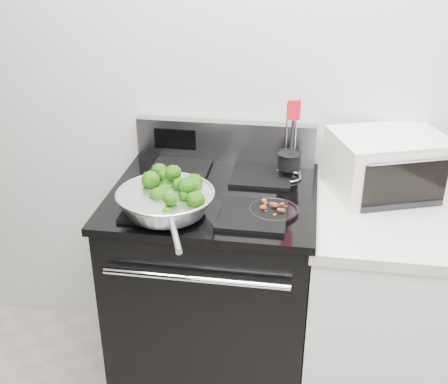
% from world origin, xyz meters
% --- Properties ---
extents(back_wall, '(4.00, 0.02, 2.70)m').
position_xyz_m(back_wall, '(0.00, 1.75, 1.35)').
color(back_wall, silver).
rests_on(back_wall, ground).
extents(gas_range, '(0.79, 0.69, 1.13)m').
position_xyz_m(gas_range, '(-0.30, 1.41, 0.49)').
color(gas_range, black).
rests_on(gas_range, floor).
extents(counter, '(0.62, 0.68, 0.92)m').
position_xyz_m(counter, '(0.39, 1.41, 0.46)').
color(counter, white).
rests_on(counter, floor).
extents(skillet, '(0.35, 0.54, 0.07)m').
position_xyz_m(skillet, '(-0.43, 1.21, 1.00)').
color(skillet, silver).
rests_on(skillet, gas_range).
extents(broccoli_pile, '(0.27, 0.27, 0.10)m').
position_xyz_m(broccoli_pile, '(-0.43, 1.21, 1.02)').
color(broccoli_pile, black).
rests_on(broccoli_pile, skillet).
extents(bacon_plate, '(0.18, 0.18, 0.04)m').
position_xyz_m(bacon_plate, '(-0.06, 1.29, 0.97)').
color(bacon_plate, black).
rests_on(bacon_plate, gas_range).
extents(utensil_holder, '(0.11, 0.11, 0.33)m').
position_xyz_m(utensil_holder, '(-0.02, 1.59, 1.01)').
color(utensil_holder, silver).
rests_on(utensil_holder, gas_range).
extents(toaster_oven, '(0.49, 0.43, 0.24)m').
position_xyz_m(toaster_oven, '(0.35, 1.58, 1.04)').
color(toaster_oven, white).
rests_on(toaster_oven, counter).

